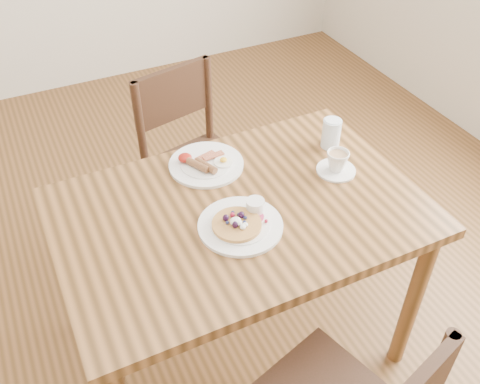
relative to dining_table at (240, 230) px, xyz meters
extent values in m
plane|color=#543618|center=(0.00, 0.00, -0.65)|extent=(5.00, 5.00, 0.00)
cube|color=brown|center=(0.00, 0.00, 0.08)|extent=(1.20, 0.80, 0.04)
cylinder|color=brown|center=(0.54, -0.34, -0.30)|extent=(0.06, 0.06, 0.71)
cylinder|color=brown|center=(0.54, 0.34, -0.30)|extent=(0.06, 0.06, 0.71)
cylinder|color=brown|center=(-0.54, 0.34, -0.30)|extent=(0.06, 0.06, 0.71)
cylinder|color=#371C14|center=(0.09, -0.39, -0.44)|extent=(0.04, 0.04, 0.43)
cylinder|color=#371C14|center=(0.19, -0.73, 0.01)|extent=(0.04, 0.04, 0.43)
cube|color=#371C14|center=(0.10, 0.59, -0.20)|extent=(0.50, 0.50, 0.04)
cylinder|color=#371C14|center=(-0.04, 0.38, -0.44)|extent=(0.04, 0.04, 0.43)
cylinder|color=#371C14|center=(0.31, 0.46, -0.44)|extent=(0.04, 0.04, 0.43)
cylinder|color=#371C14|center=(-0.12, 0.73, -0.44)|extent=(0.04, 0.04, 0.43)
cylinder|color=#371C14|center=(0.23, 0.81, -0.44)|extent=(0.04, 0.04, 0.43)
cylinder|color=#371C14|center=(0.23, 0.81, 0.01)|extent=(0.04, 0.04, 0.43)
cylinder|color=#371C14|center=(-0.12, 0.73, 0.01)|extent=(0.04, 0.04, 0.43)
cube|color=#371C14|center=(0.05, 0.78, 0.11)|extent=(0.38, 0.12, 0.24)
cylinder|color=white|center=(-0.04, -0.08, 0.10)|extent=(0.27, 0.27, 0.01)
cylinder|color=white|center=(-0.04, -0.08, 0.11)|extent=(0.19, 0.19, 0.01)
cylinder|color=#B22D59|center=(0.01, -0.07, 0.12)|extent=(0.07, 0.07, 0.00)
cylinder|color=#C68C47|center=(-0.05, -0.09, 0.12)|extent=(0.16, 0.16, 0.01)
ellipsoid|color=white|center=(-0.06, -0.09, 0.14)|extent=(0.03, 0.03, 0.02)
ellipsoid|color=white|center=(-0.04, -0.12, 0.13)|extent=(0.02, 0.02, 0.01)
cylinder|color=white|center=(0.03, -0.05, 0.13)|extent=(0.06, 0.06, 0.04)
cylinder|color=#591E07|center=(0.03, -0.05, 0.15)|extent=(0.05, 0.05, 0.00)
sphere|color=black|center=(-0.02, -0.07, 0.14)|extent=(0.02, 0.02, 0.02)
sphere|color=#1E234C|center=(-0.02, -0.05, 0.13)|extent=(0.01, 0.01, 0.01)
sphere|color=#1E234C|center=(-0.04, -0.03, 0.13)|extent=(0.01, 0.01, 0.01)
sphere|color=#B21938|center=(-0.05, -0.05, 0.13)|extent=(0.02, 0.02, 0.02)
sphere|color=black|center=(-0.07, -0.06, 0.14)|extent=(0.02, 0.02, 0.02)
sphere|color=#1E234C|center=(-0.08, -0.08, 0.13)|extent=(0.01, 0.01, 0.01)
sphere|color=black|center=(-0.05, -0.09, 0.14)|extent=(0.02, 0.02, 0.02)
sphere|color=#1E234C|center=(-0.04, -0.10, 0.13)|extent=(0.01, 0.01, 0.01)
sphere|color=#1E234C|center=(-0.01, -0.09, 0.13)|extent=(0.01, 0.01, 0.01)
sphere|color=#1E234C|center=(0.03, -0.13, 0.12)|extent=(0.01, 0.01, 0.01)
sphere|color=#B21938|center=(0.04, -0.09, 0.12)|extent=(0.01, 0.01, 0.01)
cylinder|color=white|center=(-0.01, 0.26, 0.10)|extent=(0.27, 0.27, 0.01)
cylinder|color=white|center=(-0.01, 0.26, 0.11)|extent=(0.19, 0.19, 0.01)
cylinder|color=brown|center=(-0.05, 0.24, 0.13)|extent=(0.06, 0.10, 0.03)
cylinder|color=brown|center=(-0.02, 0.23, 0.13)|extent=(0.06, 0.10, 0.03)
cube|color=maroon|center=(0.00, 0.29, 0.12)|extent=(0.08, 0.04, 0.01)
cube|color=maroon|center=(0.03, 0.28, 0.12)|extent=(0.08, 0.03, 0.01)
cylinder|color=white|center=(0.05, 0.23, 0.12)|extent=(0.07, 0.07, 0.00)
ellipsoid|color=yellow|center=(0.05, 0.23, 0.13)|extent=(0.03, 0.03, 0.01)
ellipsoid|color=#A5190F|center=(-0.07, 0.30, 0.13)|extent=(0.05, 0.05, 0.03)
cylinder|color=white|center=(0.39, 0.03, 0.10)|extent=(0.14, 0.14, 0.01)
imported|color=white|center=(0.39, 0.03, 0.14)|extent=(0.11, 0.11, 0.07)
cylinder|color=tan|center=(0.39, 0.03, 0.17)|extent=(0.07, 0.07, 0.00)
cylinder|color=silver|center=(0.46, 0.17, 0.16)|extent=(0.07, 0.07, 0.11)
camera|label=1|loc=(-0.57, -1.17, 1.27)|focal=40.00mm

